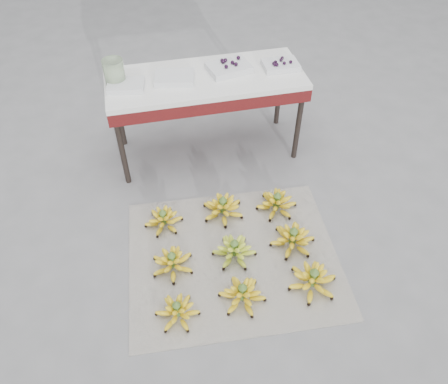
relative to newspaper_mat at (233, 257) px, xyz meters
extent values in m
plane|color=slate|center=(0.06, 0.00, 0.00)|extent=(60.00, 60.00, 0.00)
cube|color=silver|center=(0.00, 0.00, 0.00)|extent=(1.32, 1.13, 0.01)
ellipsoid|color=yellow|center=(-0.38, -0.31, 0.04)|extent=(0.31, 0.31, 0.07)
ellipsoid|color=yellow|center=(-0.38, -0.31, 0.07)|extent=(0.22, 0.22, 0.05)
ellipsoid|color=yellow|center=(-0.38, -0.31, 0.10)|extent=(0.14, 0.14, 0.04)
cylinder|color=#476929|center=(-0.38, -0.31, 0.07)|extent=(0.04, 0.04, 0.10)
cone|color=#476929|center=(-0.38, -0.31, 0.13)|extent=(0.05, 0.05, 0.03)
ellipsoid|color=yellow|center=(-0.02, -0.29, 0.04)|extent=(0.33, 0.33, 0.08)
ellipsoid|color=yellow|center=(-0.02, -0.29, 0.07)|extent=(0.23, 0.23, 0.06)
ellipsoid|color=yellow|center=(-0.02, -0.29, 0.11)|extent=(0.15, 0.15, 0.05)
cylinder|color=#476929|center=(-0.02, -0.29, 0.07)|extent=(0.04, 0.04, 0.11)
cone|color=#476929|center=(-0.02, -0.29, 0.14)|extent=(0.05, 0.05, 0.04)
ellipsoid|color=yellow|center=(0.39, -0.29, 0.04)|extent=(0.37, 0.37, 0.08)
ellipsoid|color=yellow|center=(0.39, -0.29, 0.08)|extent=(0.26, 0.26, 0.06)
ellipsoid|color=yellow|center=(0.39, -0.29, 0.11)|extent=(0.17, 0.17, 0.05)
cylinder|color=#476929|center=(0.39, -0.29, 0.08)|extent=(0.05, 0.05, 0.11)
cone|color=#476929|center=(0.39, -0.29, 0.15)|extent=(0.05, 0.05, 0.04)
ellipsoid|color=yellow|center=(-0.37, 0.01, 0.04)|extent=(0.26, 0.26, 0.07)
ellipsoid|color=yellow|center=(-0.37, 0.01, 0.07)|extent=(0.19, 0.19, 0.06)
ellipsoid|color=yellow|center=(-0.37, 0.01, 0.10)|extent=(0.12, 0.12, 0.05)
cylinder|color=#476929|center=(-0.37, 0.01, 0.07)|extent=(0.04, 0.04, 0.10)
cone|color=#476929|center=(-0.37, 0.01, 0.14)|extent=(0.05, 0.05, 0.04)
ellipsoid|color=#95BF3C|center=(0.01, 0.01, 0.04)|extent=(0.34, 0.34, 0.08)
ellipsoid|color=#95BF3C|center=(0.01, 0.01, 0.08)|extent=(0.24, 0.24, 0.06)
ellipsoid|color=#95BF3C|center=(0.01, 0.01, 0.11)|extent=(0.16, 0.16, 0.05)
cylinder|color=#476929|center=(0.01, 0.01, 0.08)|extent=(0.04, 0.04, 0.11)
cone|color=#476929|center=(0.01, 0.01, 0.14)|extent=(0.05, 0.05, 0.04)
ellipsoid|color=yellow|center=(0.37, 0.01, 0.04)|extent=(0.36, 0.36, 0.08)
ellipsoid|color=yellow|center=(0.37, 0.01, 0.08)|extent=(0.25, 0.25, 0.06)
ellipsoid|color=yellow|center=(0.37, 0.01, 0.11)|extent=(0.16, 0.16, 0.05)
cylinder|color=#476929|center=(0.37, 0.01, 0.08)|extent=(0.04, 0.04, 0.11)
cone|color=#476929|center=(0.37, 0.01, 0.15)|extent=(0.05, 0.05, 0.04)
ellipsoid|color=yellow|center=(-0.38, 0.35, 0.04)|extent=(0.29, 0.29, 0.07)
ellipsoid|color=yellow|center=(-0.38, 0.35, 0.07)|extent=(0.21, 0.21, 0.05)
ellipsoid|color=yellow|center=(-0.38, 0.35, 0.10)|extent=(0.13, 0.13, 0.04)
cylinder|color=#476929|center=(-0.38, 0.35, 0.07)|extent=(0.04, 0.04, 0.10)
cone|color=#476929|center=(-0.38, 0.35, 0.13)|extent=(0.05, 0.05, 0.04)
ellipsoid|color=yellow|center=(0.01, 0.36, 0.04)|extent=(0.35, 0.35, 0.08)
ellipsoid|color=yellow|center=(0.01, 0.36, 0.08)|extent=(0.25, 0.25, 0.06)
ellipsoid|color=yellow|center=(0.01, 0.36, 0.11)|extent=(0.16, 0.16, 0.05)
cylinder|color=#476929|center=(0.01, 0.36, 0.08)|extent=(0.04, 0.04, 0.11)
cone|color=#476929|center=(0.01, 0.36, 0.15)|extent=(0.05, 0.05, 0.04)
ellipsoid|color=yellow|center=(0.37, 0.32, 0.04)|extent=(0.29, 0.29, 0.08)
ellipsoid|color=yellow|center=(0.37, 0.32, 0.08)|extent=(0.20, 0.20, 0.06)
ellipsoid|color=yellow|center=(0.37, 0.32, 0.11)|extent=(0.13, 0.13, 0.05)
cylinder|color=#476929|center=(0.37, 0.32, 0.08)|extent=(0.04, 0.04, 0.11)
cone|color=#476929|center=(0.37, 0.32, 0.14)|extent=(0.05, 0.05, 0.04)
cylinder|color=black|center=(-0.57, 0.81, 0.30)|extent=(0.04, 0.04, 0.60)
cylinder|color=black|center=(0.66, 0.81, 0.30)|extent=(0.04, 0.04, 0.60)
cylinder|color=black|center=(-0.57, 1.25, 0.30)|extent=(0.04, 0.04, 0.60)
cylinder|color=black|center=(0.66, 1.25, 0.30)|extent=(0.04, 0.04, 0.60)
cube|color=#5C1211|center=(0.05, 1.03, 0.55)|extent=(1.32, 0.53, 0.09)
cube|color=silver|center=(0.05, 1.03, 0.61)|extent=(1.32, 0.53, 0.04)
cube|color=silver|center=(-0.48, 1.00, 0.65)|extent=(0.25, 0.20, 0.04)
cube|color=silver|center=(-0.16, 1.02, 0.65)|extent=(0.28, 0.23, 0.04)
cube|color=silver|center=(0.21, 1.06, 0.65)|extent=(0.31, 0.25, 0.04)
sphere|color=black|center=(0.24, 1.06, 0.69)|extent=(0.03, 0.03, 0.03)
sphere|color=black|center=(0.18, 1.10, 0.69)|extent=(0.03, 0.03, 0.03)
sphere|color=black|center=(0.20, 1.11, 0.69)|extent=(0.03, 0.03, 0.03)
sphere|color=black|center=(0.19, 1.02, 0.69)|extent=(0.03, 0.03, 0.03)
sphere|color=black|center=(0.29, 1.12, 0.69)|extent=(0.03, 0.03, 0.03)
sphere|color=black|center=(0.26, 1.04, 0.69)|extent=(0.03, 0.03, 0.03)
sphere|color=black|center=(0.18, 1.11, 0.69)|extent=(0.03, 0.03, 0.03)
sphere|color=black|center=(0.18, 1.09, 0.69)|extent=(0.03, 0.03, 0.03)
cube|color=silver|center=(0.57, 1.03, 0.65)|extent=(0.24, 0.18, 0.04)
sphere|color=black|center=(0.51, 0.99, 0.68)|extent=(0.02, 0.02, 0.02)
sphere|color=black|center=(0.53, 1.02, 0.68)|extent=(0.02, 0.02, 0.02)
sphere|color=black|center=(0.53, 0.99, 0.68)|extent=(0.02, 0.02, 0.02)
sphere|color=black|center=(0.52, 0.98, 0.68)|extent=(0.02, 0.02, 0.02)
sphere|color=black|center=(0.51, 1.01, 0.68)|extent=(0.02, 0.02, 0.02)
sphere|color=black|center=(0.57, 1.04, 0.68)|extent=(0.02, 0.02, 0.02)
sphere|color=black|center=(0.58, 0.99, 0.68)|extent=(0.02, 0.02, 0.02)
sphere|color=black|center=(0.63, 1.00, 0.68)|extent=(0.02, 0.02, 0.02)
sphere|color=black|center=(0.59, 1.06, 0.68)|extent=(0.02, 0.02, 0.02)
cylinder|color=beige|center=(-0.54, 1.07, 0.72)|extent=(0.15, 0.15, 0.17)
camera|label=1|loc=(-0.40, -1.52, 2.16)|focal=35.00mm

